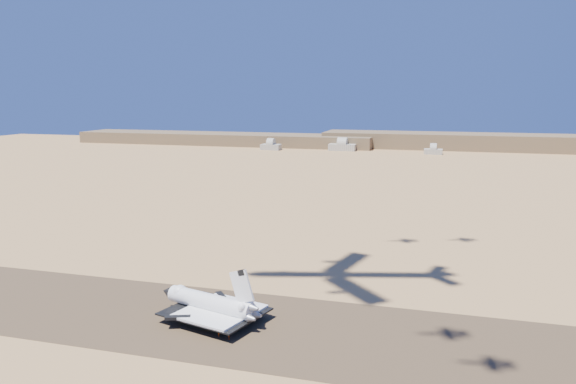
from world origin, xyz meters
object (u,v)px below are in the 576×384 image
(crew_a, at_px, (218,327))
(shuttle, at_px, (210,304))
(crew_c, at_px, (229,336))
(crew_b, at_px, (219,334))

(crew_a, bearing_deg, shuttle, 62.57)
(crew_c, bearing_deg, crew_b, 47.38)
(shuttle, xyz_separation_m, crew_b, (7.08, -10.04, -3.78))
(shuttle, relative_size, crew_c, 20.51)
(shuttle, xyz_separation_m, crew_c, (10.36, -11.02, -3.71))
(crew_b, distance_m, crew_c, 3.42)
(crew_c, bearing_deg, shuttle, 17.19)
(crew_a, height_order, crew_b, crew_a)
(crew_a, bearing_deg, crew_c, -106.08)
(crew_b, xyz_separation_m, crew_c, (3.28, -0.98, 0.07))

